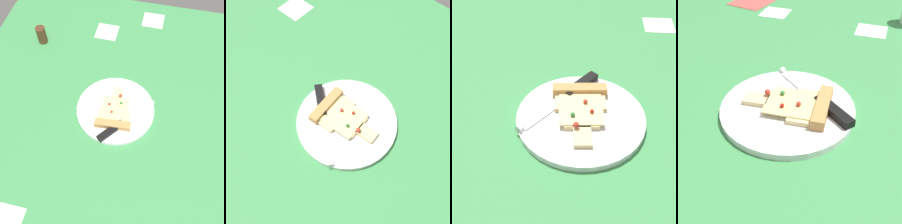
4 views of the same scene
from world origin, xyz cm
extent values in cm
cube|color=#3D8C4C|center=(0.00, 0.00, -1.50)|extent=(135.58, 135.58, 3.00)
cube|color=white|center=(-35.85, 32.28, -0.10)|extent=(9.00, 9.00, 0.20)
cylinder|color=silver|center=(6.98, 9.89, 0.70)|extent=(27.13, 27.13, 1.40)
cube|color=beige|center=(2.99, 9.58, 1.90)|extent=(6.83, 11.43, 1.00)
cube|color=beige|center=(8.48, 10.00, 1.90)|extent=(6.14, 7.61, 1.00)
cube|color=beige|center=(13.46, 10.38, 1.90)|extent=(5.46, 3.99, 1.00)
cube|color=#EDD88C|center=(5.98, 9.81, 2.55)|extent=(10.68, 9.94, 0.30)
cube|color=tan|center=(0.00, 9.35, 2.50)|extent=(3.51, 12.16, 2.20)
sphere|color=red|center=(4.41, 10.69, 3.18)|extent=(0.96, 0.96, 0.96)
sphere|color=red|center=(11.56, 9.03, 3.30)|extent=(1.19, 1.19, 1.19)
sphere|color=#2D7A38|center=(8.61, 8.21, 3.18)|extent=(0.95, 0.95, 0.95)
sphere|color=#B21E14|center=(7.31, 12.12, 3.14)|extent=(0.86, 0.86, 0.86)
cube|color=silver|center=(7.04, 2.00, 1.55)|extent=(10.60, 9.09, 0.30)
cone|color=silver|center=(11.71, -1.77, 1.55)|extent=(2.81, 2.81, 2.00)
cube|color=black|center=(-2.30, 9.53, 2.20)|extent=(9.17, 7.99, 1.60)
camera|label=1|loc=(-41.61, 0.44, 82.08)|focal=43.48mm
camera|label=2|loc=(30.38, -19.93, 72.31)|focal=47.89mm
camera|label=3|loc=(56.30, 9.84, 48.82)|focal=52.25mm
camera|label=4|loc=(-9.09, 56.07, 39.21)|focal=49.25mm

